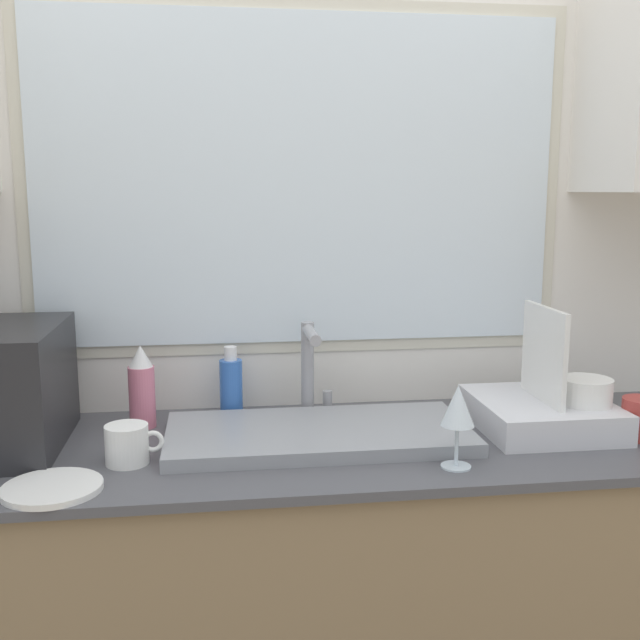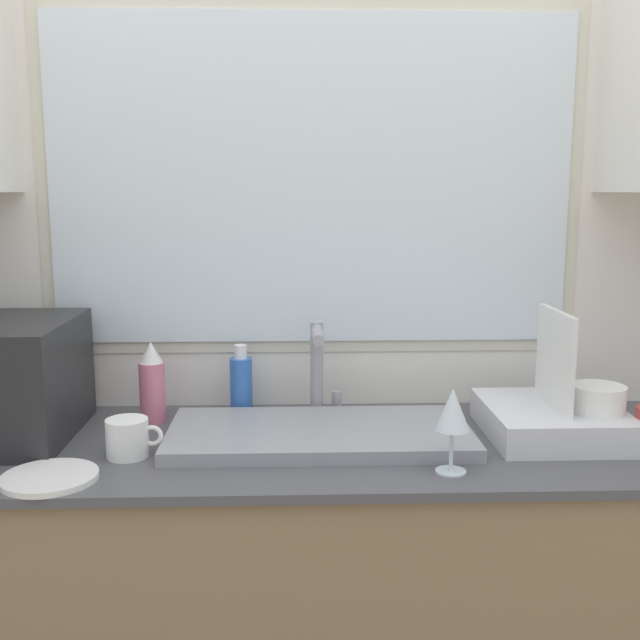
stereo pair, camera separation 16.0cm
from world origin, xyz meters
name	(u,v)px [view 2 (the right image)]	position (x,y,z in m)	size (l,w,h in m)	color
countertop	(315,629)	(0.00, 0.29, 0.47)	(2.24, 0.61, 0.93)	#8C7251
wall_back	(312,224)	(0.00, 0.57, 1.40)	(6.00, 0.38, 2.60)	silver
sink_basin	(320,434)	(0.01, 0.29, 0.94)	(0.68, 0.33, 0.03)	gray
faucet	(319,362)	(0.01, 0.46, 1.07)	(0.08, 0.17, 0.24)	#99999E
dish_rack	(557,414)	(0.55, 0.30, 0.98)	(0.30, 0.33, 0.29)	silver
spray_bottle	(152,383)	(-0.39, 0.44, 1.02)	(0.06, 0.06, 0.20)	#D8728C
soap_bottle	(241,384)	(-0.18, 0.50, 1.01)	(0.06, 0.06, 0.18)	blue
mug_near_sink	(128,438)	(-0.40, 0.20, 0.97)	(0.12, 0.09, 0.08)	white
wine_glass	(453,412)	(0.26, 0.09, 1.05)	(0.07, 0.07, 0.17)	silver
small_plate	(50,477)	(-0.52, 0.07, 0.94)	(0.19, 0.19, 0.01)	white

